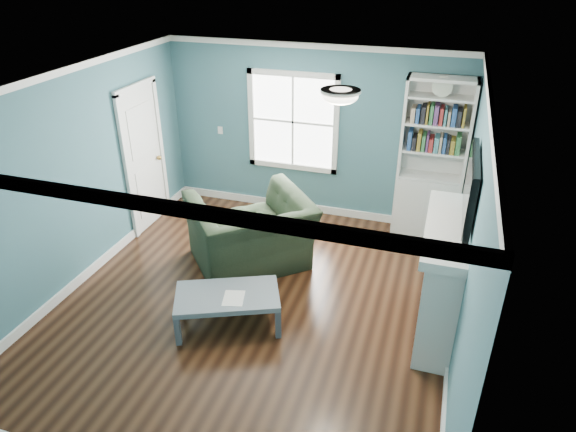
% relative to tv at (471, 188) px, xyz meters
% --- Properties ---
extents(floor, '(5.00, 5.00, 0.00)m').
position_rel_tv_xyz_m(floor, '(-2.20, -0.20, -1.72)').
color(floor, black).
rests_on(floor, ground).
extents(room_walls, '(5.00, 5.00, 5.00)m').
position_rel_tv_xyz_m(room_walls, '(-2.20, -0.20, -0.14)').
color(room_walls, '#3B6D74').
rests_on(room_walls, ground).
extents(trim, '(4.50, 5.00, 2.60)m').
position_rel_tv_xyz_m(trim, '(-2.20, -0.20, -0.49)').
color(trim, white).
rests_on(trim, ground).
extents(window, '(1.40, 0.06, 1.50)m').
position_rel_tv_xyz_m(window, '(-2.50, 2.29, -0.27)').
color(window, white).
rests_on(window, room_walls).
extents(bookshelf, '(0.90, 0.35, 2.31)m').
position_rel_tv_xyz_m(bookshelf, '(-0.43, 2.10, -0.80)').
color(bookshelf, silver).
rests_on(bookshelf, ground).
extents(fireplace, '(0.44, 1.58, 1.30)m').
position_rel_tv_xyz_m(fireplace, '(-0.12, 0.00, -1.09)').
color(fireplace, black).
rests_on(fireplace, ground).
extents(tv, '(0.06, 1.10, 0.65)m').
position_rel_tv_xyz_m(tv, '(0.00, 0.00, 0.00)').
color(tv, black).
rests_on(tv, fireplace).
extents(door, '(0.12, 0.98, 2.17)m').
position_rel_tv_xyz_m(door, '(-4.42, 1.20, -0.65)').
color(door, silver).
rests_on(door, ground).
extents(ceiling_fixture, '(0.38, 0.38, 0.15)m').
position_rel_tv_xyz_m(ceiling_fixture, '(-1.30, -0.10, 0.82)').
color(ceiling_fixture, white).
rests_on(ceiling_fixture, room_walls).
extents(light_switch, '(0.08, 0.01, 0.12)m').
position_rel_tv_xyz_m(light_switch, '(-3.70, 2.28, -0.52)').
color(light_switch, white).
rests_on(light_switch, room_walls).
extents(recliner, '(1.72, 1.67, 1.27)m').
position_rel_tv_xyz_m(recliner, '(-2.54, 0.58, -1.09)').
color(recliner, black).
rests_on(recliner, ground).
extents(coffee_table, '(1.28, 1.02, 0.41)m').
position_rel_tv_xyz_m(coffee_table, '(-2.34, -0.66, -1.37)').
color(coffee_table, '#4C515B').
rests_on(coffee_table, ground).
extents(paper_sheet, '(0.28, 0.33, 0.00)m').
position_rel_tv_xyz_m(paper_sheet, '(-2.24, -0.71, -1.31)').
color(paper_sheet, white).
rests_on(paper_sheet, coffee_table).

